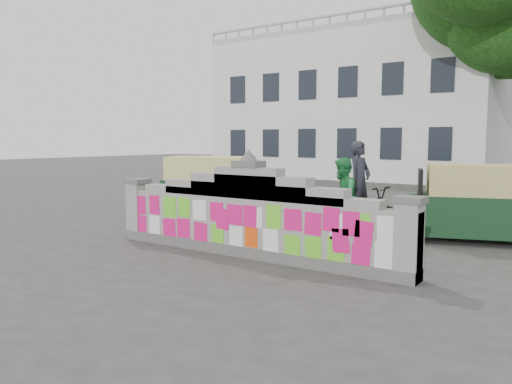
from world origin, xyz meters
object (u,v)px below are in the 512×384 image
cyclist_bike (359,209)px  pedestrian (342,197)px  rickshaw_right (481,202)px  rickshaw_left (214,185)px  cyclist_rider (359,193)px

cyclist_bike → pedestrian: bearing=172.9°
pedestrian → rickshaw_right: bearing=99.2°
rickshaw_left → rickshaw_right: rickshaw_left is taller
cyclist_rider → rickshaw_left: bearing=94.2°
cyclist_bike → cyclist_rider: cyclist_rider is taller
cyclist_rider → pedestrian: (-0.17, -0.59, -0.06)m
pedestrian → rickshaw_left: (-4.54, 0.95, -0.01)m
cyclist_bike → pedestrian: (-0.17, -0.59, 0.33)m
rickshaw_right → cyclist_rider: bearing=-5.9°
rickshaw_left → cyclist_rider: bearing=-26.6°
cyclist_bike → cyclist_rider: size_ratio=1.12×
cyclist_rider → rickshaw_right: size_ratio=0.62×
cyclist_bike → rickshaw_right: rickshaw_right is taller
cyclist_bike → rickshaw_left: bearing=94.2°
rickshaw_left → rickshaw_right: bearing=-20.5°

